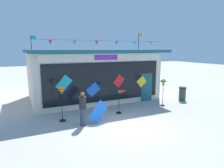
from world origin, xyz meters
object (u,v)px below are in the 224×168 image
wind_spinner_left (122,96)px  display_kite_on_ground (99,112)px  person_near_camera (83,109)px  trash_bin (182,94)px  kite_shop_building (92,74)px  wind_spinner_center_left (163,86)px  wind_spinner_far_left (62,95)px

wind_spinner_left → display_kite_on_ground: size_ratio=1.34×
wind_spinner_left → person_near_camera: (-2.66, -0.92, -0.19)m
trash_bin → display_kite_on_ground: (-7.16, -1.51, 0.07)m
wind_spinner_left → kite_shop_building: bearing=93.1°
wind_spinner_center_left → person_near_camera: bearing=-169.6°
wind_spinner_center_left → person_near_camera: 5.92m
person_near_camera → trash_bin: bearing=177.0°
wind_spinner_far_left → person_near_camera: bearing=-53.8°
wind_spinner_center_left → person_near_camera: wind_spinner_center_left is taller
kite_shop_building → wind_spinner_left: 4.46m
display_kite_on_ground → wind_spinner_far_left: bearing=148.3°
kite_shop_building → wind_spinner_far_left: kite_shop_building is taller
wind_spinner_far_left → wind_spinner_center_left: wind_spinner_far_left is taller
wind_spinner_left → trash_bin: 5.41m
wind_spinner_far_left → kite_shop_building: bearing=53.0°
wind_spinner_center_left → display_kite_on_ground: wind_spinner_center_left is taller
wind_spinner_center_left → display_kite_on_ground: size_ratio=1.70×
person_near_camera → display_kite_on_ground: bearing=169.8°
wind_spinner_far_left → display_kite_on_ground: size_ratio=1.75×
kite_shop_building → wind_spinner_center_left: (3.38, -4.24, -0.49)m
person_near_camera → wind_spinner_far_left: bearing=-67.9°
wind_spinner_far_left → wind_spinner_left: size_ratio=1.31×
trash_bin → person_near_camera: bearing=-169.0°
kite_shop_building → wind_spinner_far_left: 5.33m
wind_spinner_center_left → display_kite_on_ground: (-4.95, -1.01, -0.80)m
kite_shop_building → wind_spinner_center_left: 5.44m
wind_spinner_center_left → trash_bin: wind_spinner_center_left is taller
display_kite_on_ground → wind_spinner_center_left: bearing=11.5°
wind_spinner_left → person_near_camera: bearing=-160.9°
wind_spinner_left → wind_spinner_center_left: wind_spinner_center_left is taller
wind_spinner_center_left → display_kite_on_ground: 5.12m
wind_spinner_left → person_near_camera: 2.82m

